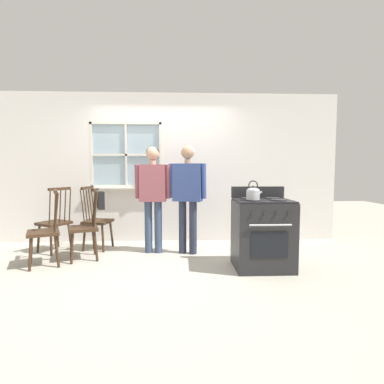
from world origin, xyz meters
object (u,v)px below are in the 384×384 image
object	(u,v)px
stove	(262,233)
handbag	(101,200)
person_teen_center	(188,188)
person_elderly_left	(153,189)
chair_center_cluster	(97,221)
kettle	(253,193)
chair_near_stove	(45,232)
chair_by_window	(85,228)
chair_near_wall	(55,223)
potted_plant	(141,182)

from	to	relation	value
stove	handbag	bearing A→B (deg)	165.74
person_teen_center	person_elderly_left	bearing A→B (deg)	-170.71
chair_center_cluster	kettle	world-z (taller)	kettle
stove	kettle	size ratio (longest dim) A/B	4.39
person_elderly_left	chair_center_cluster	bearing A→B (deg)	167.84
chair_near_stove	person_teen_center	xyz separation A→B (m)	(1.98, 0.51, 0.57)
chair_near_stove	handbag	distance (m)	0.86
chair_center_cluster	chair_near_stove	world-z (taller)	same
chair_center_cluster	handbag	bearing A→B (deg)	-146.91
chair_by_window	kettle	xyz separation A→B (m)	(2.34, -0.63, 0.56)
person_teen_center	kettle	xyz separation A→B (m)	(0.81, -0.87, -0.01)
kettle	handbag	distance (m)	2.24
chair_near_stove	person_elderly_left	size ratio (longest dim) A/B	0.62
chair_near_wall	handbag	xyz separation A→B (m)	(0.83, -0.35, 0.41)
chair_near_wall	stove	bearing A→B (deg)	105.95
chair_center_cluster	potted_plant	distance (m)	1.02
chair_center_cluster	person_teen_center	world-z (taller)	person_teen_center
chair_by_window	kettle	size ratio (longest dim) A/B	4.23
potted_plant	person_elderly_left	bearing A→B (deg)	-68.08
chair_by_window	chair_near_wall	world-z (taller)	same
handbag	kettle	bearing A→B (deg)	-18.58
person_elderly_left	handbag	bearing A→B (deg)	-160.28
person_elderly_left	potted_plant	xyz separation A→B (m)	(-0.28, 0.71, 0.07)
chair_by_window	chair_center_cluster	world-z (taller)	same
chair_center_cluster	handbag	size ratio (longest dim) A/B	3.40
person_teen_center	handbag	size ratio (longest dim) A/B	5.51
chair_by_window	potted_plant	distance (m)	1.38
person_elderly_left	handbag	world-z (taller)	person_elderly_left
kettle	handbag	size ratio (longest dim) A/B	0.80
chair_by_window	stove	world-z (taller)	stove
chair_by_window	chair_center_cluster	xyz separation A→B (m)	(0.02, 0.57, 0.00)
chair_by_window	person_elderly_left	world-z (taller)	person_elderly_left
chair_near_wall	handbag	world-z (taller)	same
chair_center_cluster	stove	xyz separation A→B (m)	(2.49, -1.07, 0.01)
chair_near_stove	potted_plant	xyz separation A→B (m)	(1.15, 1.29, 0.62)
chair_near_wall	person_elderly_left	distance (m)	1.69
chair_center_cluster	person_teen_center	bearing A→B (deg)	-91.78
handbag	chair_center_cluster	bearing A→B (deg)	112.40
kettle	stove	bearing A→B (deg)	38.12
person_elderly_left	chair_by_window	bearing A→B (deg)	-159.44
person_elderly_left	kettle	world-z (taller)	person_elderly_left
chair_by_window	person_teen_center	xyz separation A→B (m)	(1.53, 0.24, 0.57)
person_teen_center	stove	world-z (taller)	person_teen_center
chair_center_cluster	kettle	xyz separation A→B (m)	(2.32, -1.20, 0.56)
chair_near_stove	chair_near_wall	bearing A→B (deg)	168.30
person_elderly_left	person_teen_center	world-z (taller)	person_teen_center
chair_near_wall	handbag	distance (m)	0.99
potted_plant	handbag	xyz separation A→B (m)	(-0.48, -0.94, -0.22)
stove	kettle	world-z (taller)	kettle
chair_near_stove	stove	distance (m)	2.97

